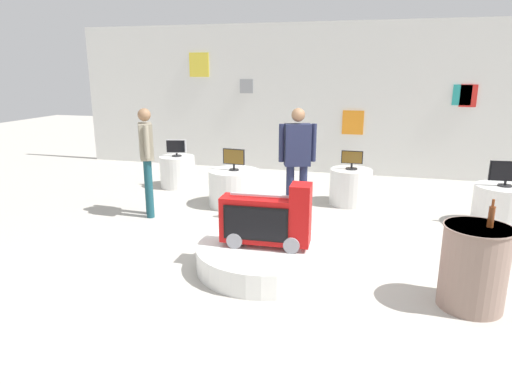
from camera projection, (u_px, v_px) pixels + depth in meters
name	position (u px, v px, depth m)	size (l,w,h in m)	color
ground_plane	(277.00, 263.00, 5.61)	(30.00, 30.00, 0.00)	#B2ADA3
back_wall_display	(331.00, 100.00, 10.07)	(12.10, 0.13, 3.28)	silver
main_display_pedestal	(265.00, 257.00, 5.43)	(1.63, 1.63, 0.28)	silver
novelty_firetruck_tv	(267.00, 221.00, 5.30)	(1.06, 0.39, 0.77)	gray
display_pedestal_left_rear	(234.00, 188.00, 7.90)	(0.88, 0.88, 0.62)	silver
tv_on_left_rear	(234.00, 158.00, 7.76)	(0.39, 0.16, 0.37)	black
display_pedestal_center_rear	(502.00, 206.00, 6.85)	(0.82, 0.82, 0.62)	silver
tv_on_center_rear	(507.00, 173.00, 6.71)	(0.49, 0.20, 0.38)	black
display_pedestal_right_rear	(350.00, 187.00, 7.98)	(0.72, 0.72, 0.62)	silver
tv_on_right_rear	(352.00, 159.00, 7.85)	(0.36, 0.20, 0.32)	black
display_pedestal_far_right	(178.00, 172.00, 9.14)	(0.69, 0.69, 0.62)	silver
tv_on_far_right	(176.00, 148.00, 9.01)	(0.39, 0.19, 0.33)	black
side_table_round	(474.00, 266.00, 4.48)	(0.65, 0.65, 0.85)	gray
bottle_on_side_table	(491.00, 216.00, 4.33)	(0.06, 0.06, 0.28)	brown
shopper_browsing_near_truck	(147.00, 154.00, 7.15)	(0.37, 0.49, 1.72)	#194751
shopper_browsing_rear	(297.00, 157.00, 6.80)	(0.53, 0.31, 1.76)	#1E233F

